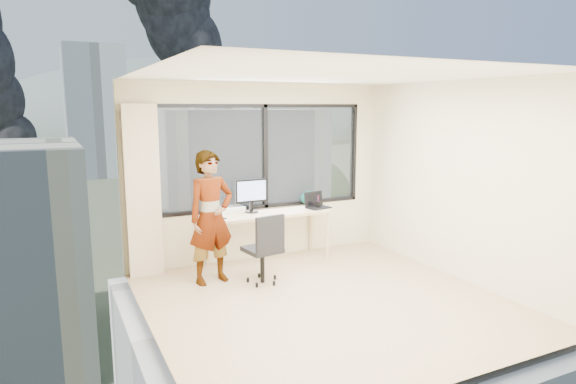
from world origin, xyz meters
TOP-DOWN VIEW (x-y plane):
  - floor at (0.00, 0.00)m, footprint 4.00×4.00m
  - ceiling at (0.00, 0.00)m, footprint 4.00×4.00m
  - wall_front at (0.00, -2.00)m, footprint 4.00×0.01m
  - wall_left at (-2.00, 0.00)m, footprint 0.01×4.00m
  - wall_right at (2.00, 0.00)m, footprint 0.01×4.00m
  - window_wall at (0.05, 2.00)m, footprint 3.30×0.16m
  - curtain at (-1.72, 1.88)m, footprint 0.45×0.14m
  - desk at (0.00, 1.66)m, footprint 1.80×0.60m
  - chair at (-0.42, 0.90)m, footprint 0.55×0.55m
  - person at (-0.99, 1.22)m, footprint 0.70×0.53m
  - monitor at (-0.22, 1.77)m, footprint 0.50×0.11m
  - game_console at (-0.46, 1.92)m, footprint 0.33×0.28m
  - laptop at (0.80, 1.59)m, footprint 0.40×0.41m
  - cellphone at (-0.74, 1.53)m, footprint 0.11×0.05m
  - pen_cup at (0.80, 1.60)m, footprint 0.09×0.09m
  - handbag at (0.80, 1.91)m, footprint 0.31×0.21m
  - exterior_ground at (0.00, 120.00)m, footprint 400.00×400.00m
  - near_bldg_b at (12.00, 38.00)m, footprint 14.00×13.00m
  - near_bldg_c at (30.00, 28.00)m, footprint 12.00×10.00m
  - far_tower_b at (8.00, 120.00)m, footprint 13.00×13.00m
  - far_tower_c at (45.00, 140.00)m, footprint 15.00×15.00m
  - hill_b at (100.00, 320.00)m, footprint 300.00×220.00m
  - tree_b at (4.00, 18.00)m, footprint 7.60×7.60m
  - tree_c at (22.00, 40.00)m, footprint 8.40×8.40m
  - smoke_plume_b at (55.00, 170.00)m, footprint 30.00×18.00m

SIDE VIEW (x-z plane):
  - exterior_ground at x=0.00m, z-range -14.02..-13.98m
  - hill_b at x=100.00m, z-range -62.00..34.00m
  - tree_b at x=4.00m, z-range -14.00..-5.00m
  - near_bldg_c at x=30.00m, z-range -14.00..-4.00m
  - tree_c at x=22.00m, z-range -14.00..-4.00m
  - near_bldg_b at x=12.00m, z-range -14.00..2.00m
  - far_tower_c at x=45.00m, z-range -14.00..12.00m
  - floor at x=0.00m, z-range -0.01..0.01m
  - desk at x=0.00m, z-range 0.00..0.75m
  - chair at x=-0.42m, z-range 0.00..0.94m
  - cellphone at x=-0.74m, z-range 0.75..0.76m
  - game_console at x=-0.46m, z-range 0.75..0.83m
  - pen_cup at x=0.80m, z-range 0.75..0.85m
  - handbag at x=0.80m, z-range 0.75..0.97m
  - laptop at x=0.80m, z-range 0.75..0.97m
  - person at x=-0.99m, z-range 0.00..1.72m
  - monitor at x=-0.22m, z-range 0.75..1.24m
  - far_tower_b at x=8.00m, z-range -14.00..16.00m
  - curtain at x=-1.72m, z-range 0.00..2.30m
  - wall_front at x=0.00m, z-range 0.00..2.60m
  - wall_left at x=-2.00m, z-range 0.00..2.60m
  - wall_right at x=2.00m, z-range 0.00..2.60m
  - window_wall at x=0.05m, z-range 0.75..2.30m
  - ceiling at x=0.00m, z-range 2.60..2.60m
  - smoke_plume_b at x=55.00m, z-range -8.00..62.00m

